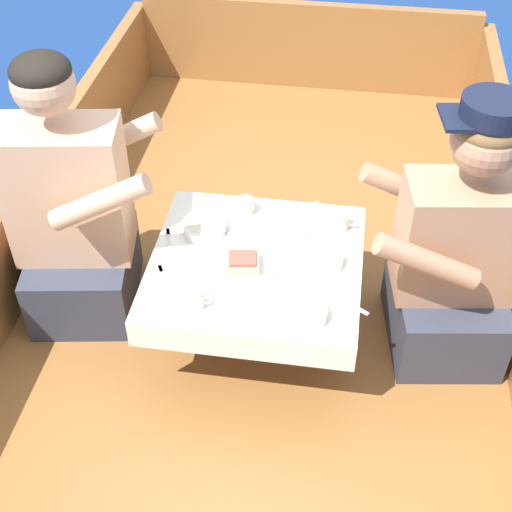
# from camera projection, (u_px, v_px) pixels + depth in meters

# --- Properties ---
(ground_plane) EXTENTS (60.00, 60.00, 0.00)m
(ground_plane) POSITION_uv_depth(u_px,v_px,m) (260.00, 366.00, 2.93)
(ground_plane) COLOR navy
(boat_deck) EXTENTS (1.90, 3.59, 0.34)m
(boat_deck) POSITION_uv_depth(u_px,v_px,m) (260.00, 339.00, 2.82)
(boat_deck) COLOR brown
(boat_deck) RESTS_ON ground_plane
(gunwale_port) EXTENTS (0.06, 3.59, 0.41)m
(gunwale_port) POSITION_uv_depth(u_px,v_px,m) (18.00, 245.00, 2.67)
(gunwale_port) COLOR #936033
(gunwale_port) RESTS_ON boat_deck
(bow_coaming) EXTENTS (1.78, 0.06, 0.47)m
(bow_coaming) POSITION_uv_depth(u_px,v_px,m) (308.00, 46.00, 3.85)
(bow_coaming) COLOR #936033
(bow_coaming) RESTS_ON boat_deck
(cockpit_table) EXTENTS (0.71, 0.68, 0.35)m
(cockpit_table) POSITION_uv_depth(u_px,v_px,m) (256.00, 268.00, 2.41)
(cockpit_table) COLOR #B2B2B7
(cockpit_table) RESTS_ON boat_deck
(person_port) EXTENTS (0.57, 0.51, 1.01)m
(person_port) POSITION_uv_depth(u_px,v_px,m) (74.00, 216.00, 2.48)
(person_port) COLOR #333847
(person_port) RESTS_ON boat_deck
(person_starboard) EXTENTS (0.56, 0.50, 0.98)m
(person_starboard) POSITION_uv_depth(u_px,v_px,m) (455.00, 256.00, 2.34)
(person_starboard) COLOR #333847
(person_starboard) RESTS_ON boat_deck
(plate_sandwich) EXTENTS (0.21, 0.21, 0.01)m
(plate_sandwich) POSITION_uv_depth(u_px,v_px,m) (243.00, 269.00, 2.35)
(plate_sandwich) COLOR silver
(plate_sandwich) RESTS_ON cockpit_table
(plate_bread) EXTENTS (0.20, 0.20, 0.01)m
(plate_bread) POSITION_uv_depth(u_px,v_px,m) (279.00, 232.00, 2.49)
(plate_bread) COLOR silver
(plate_bread) RESTS_ON cockpit_table
(sandwich) EXTENTS (0.12, 0.11, 0.05)m
(sandwich) POSITION_uv_depth(u_px,v_px,m) (242.00, 263.00, 2.33)
(sandwich) COLOR #E0BC7F
(sandwich) RESTS_ON plate_sandwich
(bowl_port_near) EXTENTS (0.13, 0.13, 0.04)m
(bowl_port_near) POSITION_uv_depth(u_px,v_px,m) (323.00, 258.00, 2.36)
(bowl_port_near) COLOR silver
(bowl_port_near) RESTS_ON cockpit_table
(bowl_starboard_near) EXTENTS (0.13, 0.13, 0.04)m
(bowl_starboard_near) POSITION_uv_depth(u_px,v_px,m) (306.00, 312.00, 2.17)
(bowl_starboard_near) COLOR silver
(bowl_starboard_near) RESTS_ON cockpit_table
(bowl_center_far) EXTENTS (0.15, 0.15, 0.04)m
(bowl_center_far) POSITION_uv_depth(u_px,v_px,m) (204.00, 226.00, 2.48)
(bowl_center_far) COLOR silver
(bowl_center_far) RESTS_ON cockpit_table
(coffee_cup_port) EXTENTS (0.09, 0.07, 0.07)m
(coffee_cup_port) POSITION_uv_depth(u_px,v_px,m) (193.00, 299.00, 2.20)
(coffee_cup_port) COLOR silver
(coffee_cup_port) RESTS_ON cockpit_table
(coffee_cup_starboard) EXTENTS (0.10, 0.07, 0.06)m
(coffee_cup_starboard) POSITION_uv_depth(u_px,v_px,m) (338.00, 221.00, 2.49)
(coffee_cup_starboard) COLOR silver
(coffee_cup_starboard) RESTS_ON cockpit_table
(tin_can) EXTENTS (0.07, 0.07, 0.05)m
(tin_can) POSITION_uv_depth(u_px,v_px,m) (245.00, 206.00, 2.56)
(tin_can) COLOR silver
(tin_can) RESTS_ON cockpit_table
(utensil_spoon_port) EXTENTS (0.15, 0.10, 0.01)m
(utensil_spoon_port) POSITION_uv_depth(u_px,v_px,m) (338.00, 298.00, 2.25)
(utensil_spoon_port) COLOR silver
(utensil_spoon_port) RESTS_ON cockpit_table
(utensil_fork_port) EXTENTS (0.09, 0.16, 0.00)m
(utensil_fork_port) POSITION_uv_depth(u_px,v_px,m) (164.00, 279.00, 2.31)
(utensil_fork_port) COLOR silver
(utensil_fork_port) RESTS_ON cockpit_table
(utensil_spoon_starboard) EXTENTS (0.13, 0.14, 0.01)m
(utensil_spoon_starboard) POSITION_uv_depth(u_px,v_px,m) (230.00, 235.00, 2.48)
(utensil_spoon_starboard) COLOR silver
(utensil_spoon_starboard) RESTS_ON cockpit_table
(utensil_fork_starboard) EXTENTS (0.06, 0.17, 0.00)m
(utensil_fork_starboard) POSITION_uv_depth(u_px,v_px,m) (169.00, 241.00, 2.45)
(utensil_fork_starboard) COLOR silver
(utensil_fork_starboard) RESTS_ON cockpit_table
(utensil_knife_starboard) EXTENTS (0.08, 0.16, 0.00)m
(utensil_knife_starboard) POSITION_uv_depth(u_px,v_px,m) (305.00, 214.00, 2.57)
(utensil_knife_starboard) COLOR silver
(utensil_knife_starboard) RESTS_ON cockpit_table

